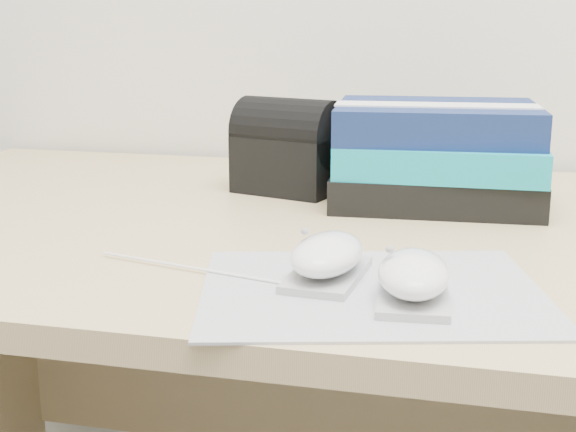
% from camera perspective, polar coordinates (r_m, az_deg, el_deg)
% --- Properties ---
extents(desk, '(1.60, 0.80, 0.73)m').
position_cam_1_polar(desk, '(1.13, 8.52, -11.36)').
color(desk, tan).
rests_on(desk, ground).
extents(mousepad, '(0.37, 0.32, 0.00)m').
position_cam_1_polar(mousepad, '(0.75, 5.96, -5.29)').
color(mousepad, '#929299').
rests_on(mousepad, desk).
extents(mouse_rear, '(0.07, 0.12, 0.05)m').
position_cam_1_polar(mouse_rear, '(0.77, 2.80, -2.97)').
color(mouse_rear, '#ADADB0').
rests_on(mouse_rear, mousepad).
extents(mouse_front, '(0.07, 0.12, 0.05)m').
position_cam_1_polar(mouse_front, '(0.73, 8.92, -4.31)').
color(mouse_front, '#AFB0B2').
rests_on(mouse_front, mousepad).
extents(usb_cable, '(0.22, 0.06, 0.00)m').
position_cam_1_polar(usb_cable, '(0.81, -6.90, -3.68)').
color(usb_cable, white).
rests_on(usb_cable, mousepad).
extents(book_stack, '(0.29, 0.24, 0.14)m').
position_cam_1_polar(book_stack, '(1.11, 10.61, 4.33)').
color(book_stack, black).
rests_on(book_stack, desk).
extents(pouch, '(0.16, 0.13, 0.14)m').
position_cam_1_polar(pouch, '(1.16, 0.02, 4.96)').
color(pouch, black).
rests_on(pouch, desk).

